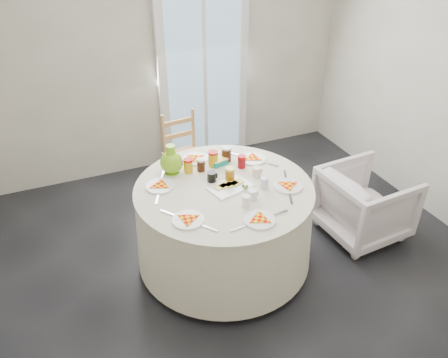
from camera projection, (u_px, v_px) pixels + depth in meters
name	position (u px, v px, depth m)	size (l,w,h in m)	color
floor	(246.00, 273.00, 3.53)	(4.00, 4.00, 0.00)	black
wall_back	(164.00, 49.00, 4.40)	(4.00, 0.02, 2.60)	#BCB5A3
glass_door	(203.00, 69.00, 4.63)	(1.00, 0.08, 2.10)	silver
table	(224.00, 224.00, 3.47)	(1.39, 1.39, 0.71)	beige
wooden_chair	(186.00, 151.00, 4.30)	(0.38, 0.36, 0.84)	tan
armchair	(366.00, 196.00, 3.78)	(0.67, 0.63, 0.69)	silver
place_settings	(224.00, 182.00, 3.26)	(1.18, 1.18, 0.02)	white
jar_cluster	(214.00, 160.00, 3.45)	(0.48, 0.24, 0.14)	#906110
butter_tub	(219.00, 158.00, 3.54)	(0.13, 0.10, 0.05)	#098686
green_pitcher	(171.00, 157.00, 3.39)	(0.18, 0.18, 0.23)	#74B618
cheese_platter	(230.00, 183.00, 3.25)	(0.31, 0.20, 0.04)	silver
mugs_glasses	(240.00, 175.00, 3.28)	(0.51, 0.51, 0.09)	#A3A1A1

